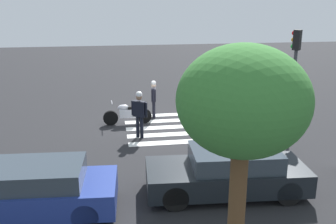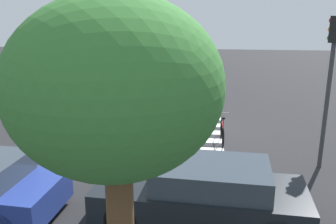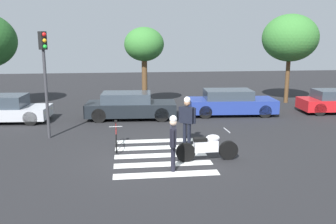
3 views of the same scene
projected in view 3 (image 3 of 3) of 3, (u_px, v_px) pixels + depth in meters
The scene contains 12 objects.
ground_plane at pixel (161, 155), 12.55m from camera, with size 60.00×60.00×0.00m, color #232326.
police_motorcycle at pixel (207, 147), 11.94m from camera, with size 2.12×0.62×1.04m.
leaning_bicycle at pixel (116, 139), 13.25m from camera, with size 0.46×1.69×1.00m.
officer_on_foot at pixel (173, 139), 10.94m from camera, with size 0.27×0.66×1.75m.
officer_by_motorcycle at pixel (187, 117), 13.48m from camera, with size 0.60×0.45×1.89m.
crosswalk_stripes at pixel (161, 155), 12.55m from camera, with size 3.22×4.05×0.01m.
car_silver_sedan at pixel (6, 109), 17.39m from camera, with size 4.03×2.07×1.31m.
car_black_suv at pixel (130, 106), 18.08m from camera, with size 4.57×2.08×1.33m.
car_blue_hatchback at pixel (231, 103), 18.96m from camera, with size 4.62×2.09×1.34m.
traffic_light_pole at pixel (45, 68), 14.11m from camera, with size 0.34×0.34×4.28m.
street_tree_mid at pixel (144, 45), 20.86m from camera, with size 2.32×2.32×4.63m.
street_tree_far at pixel (290, 38), 21.81m from camera, with size 3.36×3.36×5.43m.
Camera 3 is at (-1.16, -11.91, 4.08)m, focal length 38.31 mm.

